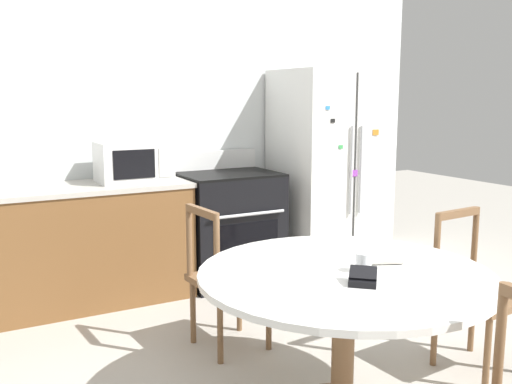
{
  "coord_description": "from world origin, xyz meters",
  "views": [
    {
      "loc": [
        -1.61,
        -1.96,
        1.55
      ],
      "look_at": [
        0.1,
        1.15,
        0.95
      ],
      "focal_mm": 40.0,
      "sensor_mm": 36.0,
      "label": 1
    }
  ],
  "objects_px": {
    "candle_glass": "(364,264)",
    "oven_range": "(229,226)",
    "microwave": "(134,162)",
    "dining_chair_right": "(477,295)",
    "refrigerator": "(328,170)",
    "dining_chair_far": "(226,280)",
    "wallet": "(363,278)"
  },
  "relations": [
    {
      "from": "refrigerator",
      "to": "dining_chair_right",
      "type": "distance_m",
      "value": 2.16
    },
    {
      "from": "dining_chair_far",
      "to": "microwave",
      "type": "bearing_deg",
      "value": -176.1
    },
    {
      "from": "candle_glass",
      "to": "wallet",
      "type": "height_order",
      "value": "candle_glass"
    },
    {
      "from": "dining_chair_far",
      "to": "dining_chair_right",
      "type": "xyz_separation_m",
      "value": [
        1.13,
        -0.93,
        0.0
      ]
    },
    {
      "from": "dining_chair_far",
      "to": "candle_glass",
      "type": "bearing_deg",
      "value": 8.51
    },
    {
      "from": "dining_chair_far",
      "to": "dining_chair_right",
      "type": "relative_size",
      "value": 1.0
    },
    {
      "from": "dining_chair_far",
      "to": "candle_glass",
      "type": "height_order",
      "value": "dining_chair_far"
    },
    {
      "from": "microwave",
      "to": "candle_glass",
      "type": "height_order",
      "value": "microwave"
    },
    {
      "from": "candle_glass",
      "to": "wallet",
      "type": "bearing_deg",
      "value": -130.23
    },
    {
      "from": "microwave",
      "to": "candle_glass",
      "type": "xyz_separation_m",
      "value": [
        0.42,
        -2.24,
        -0.28
      ]
    },
    {
      "from": "refrigerator",
      "to": "microwave",
      "type": "xyz_separation_m",
      "value": [
        -1.76,
        0.1,
        0.17
      ]
    },
    {
      "from": "oven_range",
      "to": "dining_chair_far",
      "type": "height_order",
      "value": "oven_range"
    },
    {
      "from": "oven_range",
      "to": "microwave",
      "type": "relative_size",
      "value": 2.0
    },
    {
      "from": "dining_chair_far",
      "to": "candle_glass",
      "type": "distance_m",
      "value": 1.09
    },
    {
      "from": "oven_range",
      "to": "dining_chair_right",
      "type": "xyz_separation_m",
      "value": [
        0.53,
        -2.12,
        -0.03
      ]
    },
    {
      "from": "oven_range",
      "to": "dining_chair_far",
      "type": "xyz_separation_m",
      "value": [
        -0.6,
        -1.2,
        -0.03
      ]
    },
    {
      "from": "refrigerator",
      "to": "oven_range",
      "type": "distance_m",
      "value": 1.06
    },
    {
      "from": "microwave",
      "to": "dining_chair_right",
      "type": "height_order",
      "value": "microwave"
    },
    {
      "from": "oven_range",
      "to": "microwave",
      "type": "bearing_deg",
      "value": 177.55
    },
    {
      "from": "oven_range",
      "to": "wallet",
      "type": "distance_m",
      "value": 2.41
    },
    {
      "from": "oven_range",
      "to": "microwave",
      "type": "xyz_separation_m",
      "value": [
        -0.79,
        0.03,
        0.58
      ]
    },
    {
      "from": "candle_glass",
      "to": "microwave",
      "type": "bearing_deg",
      "value": 100.65
    },
    {
      "from": "oven_range",
      "to": "wallet",
      "type": "height_order",
      "value": "oven_range"
    },
    {
      "from": "candle_glass",
      "to": "oven_range",
      "type": "bearing_deg",
      "value": 80.53
    },
    {
      "from": "dining_chair_far",
      "to": "wallet",
      "type": "distance_m",
      "value": 1.2
    },
    {
      "from": "oven_range",
      "to": "microwave",
      "type": "height_order",
      "value": "microwave"
    },
    {
      "from": "dining_chair_right",
      "to": "candle_glass",
      "type": "height_order",
      "value": "dining_chair_right"
    },
    {
      "from": "refrigerator",
      "to": "dining_chair_far",
      "type": "bearing_deg",
      "value": -144.33
    },
    {
      "from": "dining_chair_far",
      "to": "wallet",
      "type": "bearing_deg",
      "value": 1.15
    },
    {
      "from": "dining_chair_right",
      "to": "wallet",
      "type": "bearing_deg",
      "value": 7.61
    },
    {
      "from": "refrigerator",
      "to": "candle_glass",
      "type": "relative_size",
      "value": 19.58
    },
    {
      "from": "dining_chair_far",
      "to": "dining_chair_right",
      "type": "distance_m",
      "value": 1.46
    }
  ]
}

